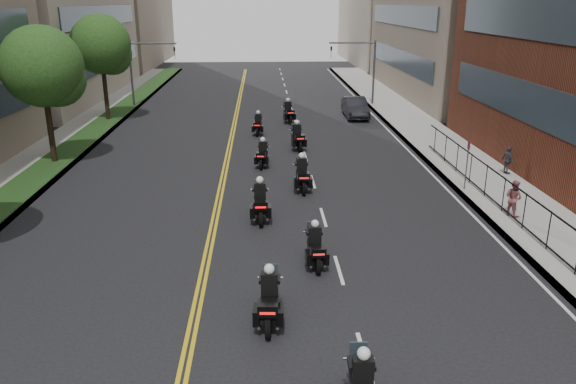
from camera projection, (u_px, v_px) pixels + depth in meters
name	position (u px, v px, depth m)	size (l,w,h in m)	color
sidewalk_right	(450.00, 153.00, 33.96)	(4.00, 90.00, 0.15)	gray
sidewalk_left	(47.00, 158.00, 32.87)	(4.00, 90.00, 0.15)	gray
grass_strip	(61.00, 156.00, 32.87)	(2.00, 90.00, 0.04)	#1E3814
iron_fence	(536.00, 220.00, 21.36)	(0.05, 28.00, 1.50)	black
street_trees	(2.00, 87.00, 25.23)	(4.40, 38.40, 7.98)	black
traffic_signal_right	(363.00, 63.00, 48.74)	(4.09, 0.20, 5.60)	#3F3F44
traffic_signal_left	(142.00, 64.00, 47.88)	(4.09, 0.20, 5.60)	#3F3F44
motorcycle_2	(269.00, 301.00, 16.01)	(0.61, 2.43, 1.79)	black
motorcycle_3	(315.00, 248.00, 19.57)	(0.53, 2.23, 1.65)	black
motorcycle_4	(260.00, 203.00, 23.64)	(0.59, 2.54, 1.87)	black
motorcycle_5	(302.00, 176.00, 27.37)	(0.58, 2.51, 1.85)	black
motorcycle_6	(263.00, 155.00, 31.32)	(0.67, 2.23, 1.65)	black
motorcycle_7	(297.00, 138.00, 34.89)	(0.75, 2.49, 1.84)	black
motorcycle_8	(258.00, 125.00, 38.87)	(0.60, 2.25, 1.66)	black
motorcycle_9	(288.00, 113.00, 42.68)	(0.76, 2.50, 1.85)	black
parked_sedan	(355.00, 107.00, 44.59)	(1.65, 4.73, 1.56)	black
pedestrian_b	(514.00, 198.00, 23.69)	(0.76, 0.59, 1.56)	#8B4C4E
pedestrian_c	(508.00, 160.00, 29.43)	(0.86, 0.36, 1.47)	#393A40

